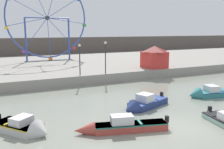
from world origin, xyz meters
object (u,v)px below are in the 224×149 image
(motorboat_faded_red, at_px, (118,126))
(motorboat_pale_grey, at_px, (26,128))
(motorboat_teal_painted, at_px, (208,93))
(promenade_lamp_near, at_px, (105,53))
(motorboat_navy_blue, at_px, (142,104))
(ferris_wheel_blue_frame, at_px, (47,19))
(promenade_lamp_far, at_px, (80,55))
(carnival_booth_red_striped, at_px, (154,56))

(motorboat_faded_red, xyz_separation_m, motorboat_pale_grey, (-5.26, 2.34, -0.02))
(motorboat_teal_painted, xyz_separation_m, promenade_lamp_near, (-6.25, 10.14, 3.33))
(motorboat_pale_grey, bearing_deg, motorboat_faded_red, 29.05)
(motorboat_faded_red, bearing_deg, promenade_lamp_near, -96.00)
(motorboat_navy_blue, distance_m, ferris_wheel_blue_frame, 27.71)
(motorboat_teal_painted, bearing_deg, ferris_wheel_blue_frame, -58.51)
(promenade_lamp_far, bearing_deg, promenade_lamp_near, -5.21)
(carnival_booth_red_striped, bearing_deg, motorboat_teal_painted, -98.16)
(motorboat_faded_red, xyz_separation_m, ferris_wheel_blue_frame, (1.94, 29.87, 7.80))
(promenade_lamp_far, bearing_deg, motorboat_faded_red, -99.04)
(carnival_booth_red_striped, bearing_deg, motorboat_navy_blue, -127.67)
(promenade_lamp_near, bearing_deg, motorboat_faded_red, -111.27)
(promenade_lamp_near, bearing_deg, ferris_wheel_blue_frame, 102.07)
(motorboat_faded_red, relative_size, ferris_wheel_blue_frame, 0.44)
(motorboat_teal_painted, relative_size, carnival_booth_red_striped, 1.53)
(ferris_wheel_blue_frame, relative_size, carnival_booth_red_striped, 4.29)
(motorboat_pale_grey, relative_size, promenade_lamp_far, 1.15)
(ferris_wheel_blue_frame, relative_size, promenade_lamp_near, 3.60)
(motorboat_faded_red, height_order, carnival_booth_red_striped, carnival_booth_red_striped)
(motorboat_teal_painted, distance_m, promenade_lamp_near, 12.37)
(carnival_booth_red_striped, distance_m, promenade_lamp_far, 11.33)
(motorboat_pale_grey, xyz_separation_m, ferris_wheel_blue_frame, (7.20, 27.53, 7.82))
(motorboat_pale_grey, bearing_deg, motorboat_navy_blue, 59.31)
(motorboat_faded_red, height_order, motorboat_pale_grey, motorboat_faded_red)
(promenade_lamp_near, bearing_deg, motorboat_pale_grey, -132.87)
(ferris_wheel_blue_frame, bearing_deg, promenade_lamp_far, -88.89)
(motorboat_teal_painted, xyz_separation_m, carnival_booth_red_striped, (1.87, 11.59, 2.38))
(promenade_lamp_near, bearing_deg, carnival_booth_red_striped, 10.11)
(promenade_lamp_far, bearing_deg, motorboat_navy_blue, -80.82)
(motorboat_navy_blue, relative_size, promenade_lamp_near, 1.30)
(motorboat_navy_blue, xyz_separation_m, motorboat_faded_red, (-3.97, -3.36, -0.02))
(motorboat_teal_painted, relative_size, ferris_wheel_blue_frame, 0.36)
(motorboat_faded_red, relative_size, promenade_lamp_near, 1.57)
(motorboat_navy_blue, height_order, motorboat_faded_red, motorboat_navy_blue)
(motorboat_navy_blue, xyz_separation_m, motorboat_pale_grey, (-9.24, -1.01, -0.04))
(carnival_booth_red_striped, bearing_deg, promenade_lamp_far, -173.11)
(promenade_lamp_near, bearing_deg, motorboat_teal_painted, -58.36)
(motorboat_faded_red, distance_m, promenade_lamp_far, 14.62)
(ferris_wheel_blue_frame, bearing_deg, promenade_lamp_near, -77.93)
(motorboat_teal_painted, height_order, promenade_lamp_far, promenade_lamp_far)
(motorboat_navy_blue, xyz_separation_m, motorboat_teal_painted, (7.64, 0.30, -0.01))
(motorboat_faded_red, xyz_separation_m, promenade_lamp_near, (5.37, 13.80, 3.34))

